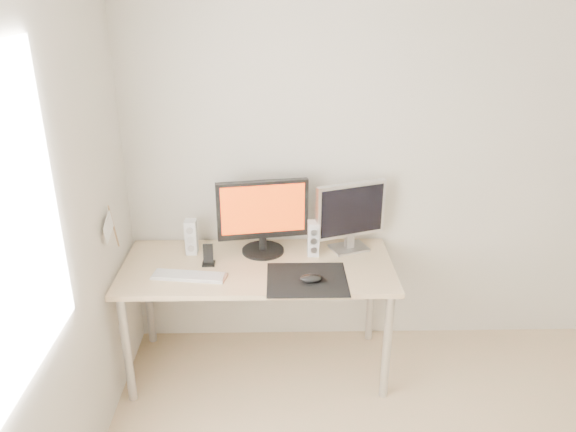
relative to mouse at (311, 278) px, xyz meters
name	(u,v)px	position (x,y,z in m)	size (l,w,h in m)	color
wall_back	(408,161)	(0.63, 0.58, 0.49)	(3.50, 3.50, 0.00)	silver
mousepad	(307,280)	(-0.02, 0.03, -0.02)	(0.45, 0.40, 0.00)	black
mouse	(311,278)	(0.00, 0.00, 0.00)	(0.12, 0.07, 0.04)	black
desk	(258,276)	(-0.30, 0.21, -0.10)	(1.60, 0.70, 0.73)	#D1B587
main_monitor	(263,214)	(-0.27, 0.38, 0.23)	(0.55, 0.30, 0.47)	black
second_monitor	(351,214)	(0.26, 0.41, 0.22)	(0.44, 0.23, 0.43)	#AAAAAC
speaker_left	(191,237)	(-0.71, 0.38, 0.08)	(0.07, 0.08, 0.22)	white
speaker_right	(313,238)	(0.03, 0.34, 0.08)	(0.07, 0.08, 0.22)	white
keyboard	(189,276)	(-0.69, 0.08, -0.02)	(0.43, 0.18, 0.02)	silver
phone_dock	(208,259)	(-0.59, 0.22, 0.02)	(0.07, 0.06, 0.13)	black
pennant	(110,227)	(-1.09, 0.07, 0.29)	(0.01, 0.23, 0.29)	#A57F54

